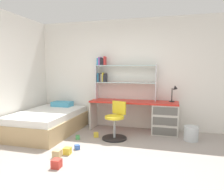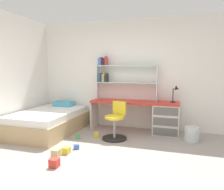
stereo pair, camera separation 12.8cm
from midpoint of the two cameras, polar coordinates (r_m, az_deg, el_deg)
name	(u,v)px [view 2 (the right image)]	position (r m, az deg, el deg)	size (l,w,h in m)	color
ground_plane	(98,167)	(3.37, -2.68, -18.89)	(5.70, 5.59, 0.02)	#9E938C
room_shell	(65,75)	(4.59, -11.73, 5.23)	(5.70, 5.59, 2.66)	white
desk	(157,116)	(4.97, 12.84, -5.50)	(2.04, 0.55, 0.72)	red
bookshelf_hutch	(118,74)	(5.18, 2.25, 5.58)	(1.48, 0.22, 1.05)	silver
desk_lamp	(176,91)	(4.94, 17.55, 0.98)	(0.20, 0.16, 0.38)	black
swivel_chair	(115,124)	(4.49, 1.71, -7.90)	(0.52, 0.52, 0.78)	black
bed_platform	(49,121)	(5.16, -15.85, -6.84)	(1.22, 1.89, 0.62)	tan
waste_bin	(192,134)	(4.68, 21.42, -9.78)	(0.29, 0.29, 0.30)	silver
toy_block_natural_0	(56,153)	(3.78, -13.90, -14.92)	(0.13, 0.13, 0.13)	tan
toy_block_red_1	(54,163)	(3.42, -14.16, -17.30)	(0.13, 0.13, 0.13)	red
toy_block_blue_2	(76,147)	(4.05, -8.66, -13.61)	(0.08, 0.08, 0.08)	#3860B7
toy_block_green_3	(78,137)	(4.59, -8.38, -11.12)	(0.08, 0.08, 0.08)	#479E51
toy_block_yellow_4	(66,150)	(3.86, -11.26, -14.41)	(0.12, 0.12, 0.12)	gold
toy_block_yellow_5	(96,135)	(4.67, -3.47, -10.59)	(0.10, 0.10, 0.10)	gold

